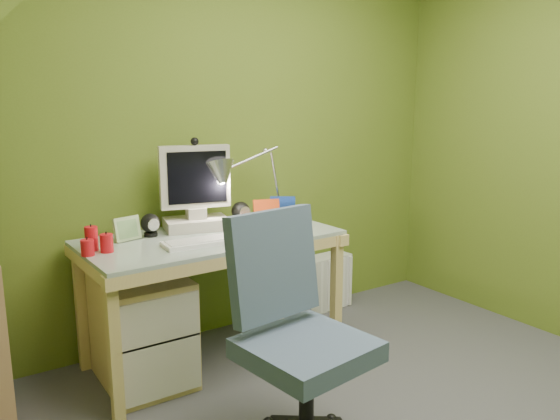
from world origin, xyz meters
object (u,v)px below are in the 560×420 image
monitor (195,186)px  radiator (325,282)px  task_chair (307,347)px  desk_lamp (265,167)px  desk (213,299)px

monitor → radiator: monitor is taller
task_chair → radiator: task_chair is taller
task_chair → radiator: bearing=41.6°
desk_lamp → radiator: 0.99m
radiator → task_chair: bearing=-135.0°
task_chair → monitor: bearing=79.2°
monitor → desk: bearing=-77.5°
task_chair → desk_lamp: bearing=57.8°
monitor → task_chair: 1.22m
desk → desk_lamp: size_ratio=2.11×
radiator → desk_lamp: bearing=-174.6°
radiator → desk: bearing=-168.8°
task_chair → radiator: (1.04, 1.21, -0.28)m
task_chair → radiator: 1.62m
desk → monitor: monitor is taller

